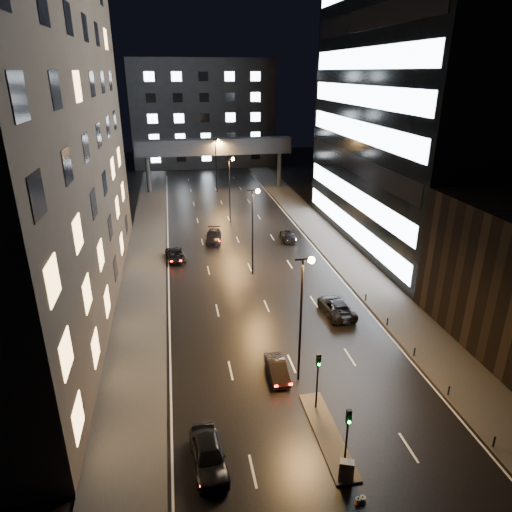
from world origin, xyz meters
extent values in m
plane|color=black|center=(0.00, 40.00, 0.00)|extent=(160.00, 160.00, 0.00)
cube|color=#383533|center=(-12.50, 35.00, 0.07)|extent=(5.00, 110.00, 0.15)
cube|color=#383533|center=(12.50, 35.00, 0.07)|extent=(5.00, 110.00, 0.15)
cube|color=black|center=(25.00, 36.00, 22.50)|extent=(20.00, 36.00, 45.00)
cube|color=#333335|center=(0.00, 98.00, 12.50)|extent=(34.00, 14.00, 25.00)
cube|color=#333335|center=(0.00, 70.00, 8.50)|extent=(30.00, 3.00, 3.00)
cylinder|color=#333335|center=(-13.00, 70.00, 3.50)|extent=(0.80, 0.80, 7.00)
cylinder|color=#333335|center=(13.00, 70.00, 3.50)|extent=(0.80, 0.80, 7.00)
cube|color=#383533|center=(0.30, 2.00, 0.07)|extent=(1.60, 8.00, 0.15)
cylinder|color=black|center=(0.30, 4.50, 1.90)|extent=(0.12, 0.12, 3.50)
cube|color=black|center=(0.30, 4.50, 4.10)|extent=(0.28, 0.22, 0.90)
sphere|color=#0CFF33|center=(0.30, 4.36, 3.82)|extent=(0.18, 0.18, 0.18)
cylinder|color=black|center=(0.30, -1.00, 1.90)|extent=(0.12, 0.12, 3.50)
cube|color=black|center=(0.30, -1.00, 4.10)|extent=(0.28, 0.22, 0.90)
sphere|color=#0CFF33|center=(0.30, -1.14, 3.82)|extent=(0.18, 0.18, 0.18)
cylinder|color=black|center=(10.20, -1.00, 0.45)|extent=(0.12, 0.12, 0.90)
cylinder|color=black|center=(10.20, 4.00, 0.45)|extent=(0.12, 0.12, 0.90)
cylinder|color=black|center=(10.20, 9.00, 0.45)|extent=(0.12, 0.12, 0.90)
cylinder|color=black|center=(10.20, 14.00, 0.45)|extent=(0.12, 0.12, 0.90)
cylinder|color=black|center=(10.20, 19.00, 0.45)|extent=(0.12, 0.12, 0.90)
cylinder|color=black|center=(0.00, 8.00, 5.00)|extent=(0.18, 0.18, 10.00)
cylinder|color=black|center=(0.00, 8.00, 10.00)|extent=(1.20, 0.12, 0.12)
sphere|color=#FF9E38|center=(0.60, 8.00, 9.90)|extent=(0.50, 0.50, 0.50)
cylinder|color=black|center=(0.00, 28.00, 5.00)|extent=(0.18, 0.18, 10.00)
cylinder|color=black|center=(0.00, 28.00, 10.00)|extent=(1.20, 0.12, 0.12)
sphere|color=#FF9E38|center=(0.60, 28.00, 9.90)|extent=(0.50, 0.50, 0.50)
cylinder|color=black|center=(0.00, 48.00, 5.00)|extent=(0.18, 0.18, 10.00)
cylinder|color=black|center=(0.00, 48.00, 10.00)|extent=(1.20, 0.12, 0.12)
sphere|color=#FF9E38|center=(0.60, 48.00, 9.90)|extent=(0.50, 0.50, 0.50)
cylinder|color=black|center=(0.00, 68.00, 5.00)|extent=(0.18, 0.18, 10.00)
cylinder|color=black|center=(0.00, 68.00, 10.00)|extent=(1.20, 0.12, 0.12)
sphere|color=#FF9E38|center=(0.60, 68.00, 9.90)|extent=(0.50, 0.50, 0.50)
imported|color=black|center=(-7.52, 0.93, 0.82)|extent=(2.32, 4.96, 1.64)
imported|color=black|center=(-1.53, 8.65, 0.64)|extent=(1.41, 3.93, 1.29)
imported|color=black|center=(-8.75, 34.01, 0.64)|extent=(2.70, 4.86, 1.29)
imported|color=black|center=(-3.39, 39.93, 0.74)|extent=(2.76, 5.35, 1.48)
imported|color=black|center=(6.35, 17.20, 0.75)|extent=(2.71, 5.52, 1.51)
imported|color=black|center=(6.97, 38.65, 0.68)|extent=(2.40, 4.88, 1.37)
cube|color=#48484A|center=(0.14, -1.70, 0.83)|extent=(0.96, 0.77, 1.37)
cone|color=#F8480D|center=(0.31, -3.19, 0.24)|extent=(0.43, 0.43, 0.48)
cone|color=orange|center=(0.60, -3.13, 0.23)|extent=(0.49, 0.49, 0.46)
camera|label=1|loc=(-8.52, -19.98, 22.03)|focal=32.00mm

